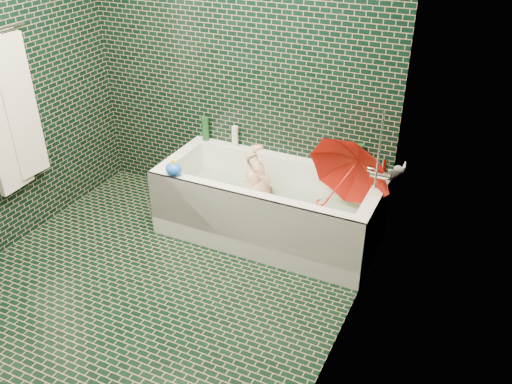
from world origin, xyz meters
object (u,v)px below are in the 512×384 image
at_px(child, 263,202).
at_px(bath_toy, 173,169).
at_px(bathtub, 268,213).
at_px(rubber_duck, 351,166).
at_px(umbrella, 342,182).

distance_m(child, bath_toy, 0.73).
bearing_deg(bathtub, bath_toy, -153.88).
bearing_deg(rubber_duck, umbrella, -94.07).
xyz_separation_m(umbrella, bath_toy, (-1.21, -0.31, -0.02)).
relative_size(bathtub, umbrella, 2.79).
distance_m(umbrella, rubber_duck, 0.35).
height_order(rubber_duck, bath_toy, bath_toy).
distance_m(child, rubber_duck, 0.73).
height_order(bathtub, rubber_duck, rubber_duck).
height_order(child, rubber_duck, rubber_duck).
relative_size(child, bath_toy, 5.53).
distance_m(bathtub, bath_toy, 0.81).
height_order(umbrella, bath_toy, umbrella).
bearing_deg(umbrella, bathtub, -164.03).
bearing_deg(child, rubber_duck, 118.72).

